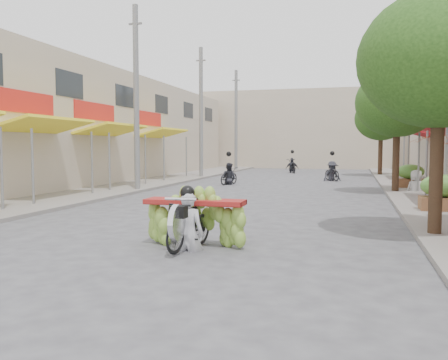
% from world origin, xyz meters
% --- Properties ---
extents(ground, '(120.00, 120.00, 0.00)m').
position_xyz_m(ground, '(0.00, 0.00, 0.00)').
color(ground, '#56565B').
rests_on(ground, ground).
extents(sidewalk_left, '(4.00, 60.00, 0.12)m').
position_xyz_m(sidewalk_left, '(-7.00, 15.00, 0.06)').
color(sidewalk_left, gray).
rests_on(sidewalk_left, ground).
extents(sidewalk_right, '(4.00, 60.00, 0.12)m').
position_xyz_m(sidewalk_right, '(7.00, 15.00, 0.06)').
color(sidewalk_right, gray).
rests_on(sidewalk_right, ground).
extents(shophouse_row_left, '(9.77, 40.00, 6.00)m').
position_xyz_m(shophouse_row_left, '(-11.98, 13.98, 3.00)').
color(shophouse_row_left, '#BEAD96').
rests_on(shophouse_row_left, ground).
extents(far_building, '(20.00, 6.00, 7.00)m').
position_xyz_m(far_building, '(0.00, 38.00, 3.50)').
color(far_building, '#BEAD96').
rests_on(far_building, ground).
extents(utility_pole_mid, '(0.60, 0.24, 8.00)m').
position_xyz_m(utility_pole_mid, '(-5.40, 12.00, 4.03)').
color(utility_pole_mid, slate).
rests_on(utility_pole_mid, ground).
extents(utility_pole_far, '(0.60, 0.24, 8.00)m').
position_xyz_m(utility_pole_far, '(-5.40, 21.00, 4.03)').
color(utility_pole_far, slate).
rests_on(utility_pole_far, ground).
extents(utility_pole_back, '(0.60, 0.24, 8.00)m').
position_xyz_m(utility_pole_back, '(-5.40, 30.00, 4.03)').
color(utility_pole_back, slate).
rests_on(utility_pole_back, ground).
extents(street_tree_near, '(3.40, 3.40, 5.25)m').
position_xyz_m(street_tree_near, '(5.40, 4.00, 3.78)').
color(street_tree_near, '#3A2719').
rests_on(street_tree_near, ground).
extents(street_tree_mid, '(3.40, 3.40, 5.25)m').
position_xyz_m(street_tree_mid, '(5.40, 14.00, 3.78)').
color(street_tree_mid, '#3A2719').
rests_on(street_tree_mid, ground).
extents(street_tree_far, '(3.40, 3.40, 5.25)m').
position_xyz_m(street_tree_far, '(5.40, 26.00, 3.78)').
color(street_tree_far, '#3A2719').
rests_on(street_tree_far, ground).
extents(produce_crate_mid, '(1.20, 0.88, 1.16)m').
position_xyz_m(produce_crate_mid, '(6.20, 8.00, 0.71)').
color(produce_crate_mid, brown).
rests_on(produce_crate_mid, ground).
extents(produce_crate_far, '(1.20, 0.88, 1.16)m').
position_xyz_m(produce_crate_far, '(6.20, 16.00, 0.71)').
color(produce_crate_far, brown).
rests_on(produce_crate_far, ground).
extents(banana_motorbike, '(2.20, 1.84, 2.08)m').
position_xyz_m(banana_motorbike, '(0.68, 1.72, 0.69)').
color(banana_motorbike, black).
rests_on(banana_motorbike, ground).
extents(market_umbrella, '(2.09, 2.09, 1.56)m').
position_xyz_m(market_umbrella, '(6.06, 7.28, 2.38)').
color(market_umbrella, '#A43715').
rests_on(market_umbrella, ground).
extents(pedestrian, '(0.98, 0.76, 1.75)m').
position_xyz_m(pedestrian, '(6.26, 14.39, 1.00)').
color(pedestrian, silver).
rests_on(pedestrian, ground).
extents(bg_motorbike_a, '(0.94, 1.65, 1.95)m').
position_xyz_m(bg_motorbike_a, '(-2.51, 16.72, 0.75)').
color(bg_motorbike_a, black).
rests_on(bg_motorbike_a, ground).
extents(bg_motorbike_b, '(1.24, 1.62, 1.95)m').
position_xyz_m(bg_motorbike_b, '(2.52, 20.79, 0.86)').
color(bg_motorbike_b, black).
rests_on(bg_motorbike_b, ground).
extents(bg_motorbike_c, '(1.22, 1.91, 1.95)m').
position_xyz_m(bg_motorbike_c, '(-0.68, 28.29, 0.77)').
color(bg_motorbike_c, black).
rests_on(bg_motorbike_c, ground).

